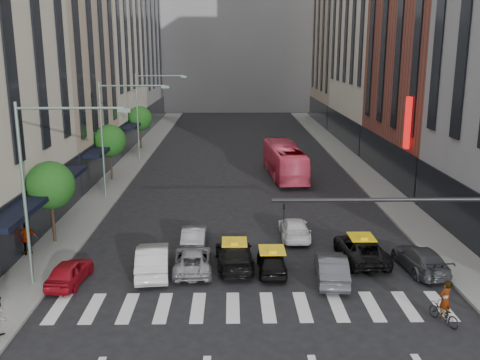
{
  "coord_description": "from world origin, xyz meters",
  "views": [
    {
      "loc": [
        -1.05,
        -20.89,
        11.46
      ],
      "look_at": [
        -0.54,
        9.74,
        4.0
      ],
      "focal_mm": 40.0,
      "sensor_mm": 36.0,
      "label": 1
    }
  ],
  "objects_px": {
    "taxi_left": "(234,255)",
    "taxi_center": "(272,261)",
    "car_white_front": "(153,260)",
    "car_red": "(70,272)",
    "bus": "(284,161)",
    "streetlamp_far": "(146,104)",
    "pedestrian_far": "(27,239)",
    "motorcycle": "(444,314)",
    "streetlamp_near": "(42,170)",
    "streetlamp_mid": "(114,125)"
  },
  "relations": [
    {
      "from": "motorcycle",
      "to": "pedestrian_far",
      "type": "xyz_separation_m",
      "value": [
        -20.66,
        7.92,
        0.66
      ]
    },
    {
      "from": "bus",
      "to": "car_red",
      "type": "bearing_deg",
      "value": 56.58
    },
    {
      "from": "streetlamp_near",
      "to": "motorcycle",
      "type": "relative_size",
      "value": 5.32
    },
    {
      "from": "car_red",
      "to": "car_white_front",
      "type": "xyz_separation_m",
      "value": [
        4.0,
        1.19,
        0.15
      ]
    },
    {
      "from": "taxi_left",
      "to": "taxi_center",
      "type": "distance_m",
      "value": 2.14
    },
    {
      "from": "streetlamp_far",
      "to": "bus",
      "type": "distance_m",
      "value": 16.96
    },
    {
      "from": "taxi_left",
      "to": "motorcycle",
      "type": "xyz_separation_m",
      "value": [
        8.95,
        -6.34,
        -0.26
      ]
    },
    {
      "from": "car_red",
      "to": "taxi_center",
      "type": "relative_size",
      "value": 1.0
    },
    {
      "from": "pedestrian_far",
      "to": "taxi_center",
      "type": "bearing_deg",
      "value": 155.66
    },
    {
      "from": "taxi_left",
      "to": "pedestrian_far",
      "type": "distance_m",
      "value": 11.82
    },
    {
      "from": "taxi_center",
      "to": "car_white_front",
      "type": "bearing_deg",
      "value": 0.09
    },
    {
      "from": "car_white_front",
      "to": "taxi_center",
      "type": "relative_size",
      "value": 1.28
    },
    {
      "from": "motorcycle",
      "to": "pedestrian_far",
      "type": "height_order",
      "value": "pedestrian_far"
    },
    {
      "from": "bus",
      "to": "pedestrian_far",
      "type": "bearing_deg",
      "value": 45.9
    },
    {
      "from": "taxi_left",
      "to": "streetlamp_mid",
      "type": "bearing_deg",
      "value": -59.98
    },
    {
      "from": "streetlamp_far",
      "to": "car_red",
      "type": "bearing_deg",
      "value": -88.48
    },
    {
      "from": "streetlamp_mid",
      "to": "streetlamp_far",
      "type": "height_order",
      "value": "same"
    },
    {
      "from": "streetlamp_near",
      "to": "taxi_left",
      "type": "height_order",
      "value": "streetlamp_near"
    },
    {
      "from": "car_white_front",
      "to": "pedestrian_far",
      "type": "distance_m",
      "value": 7.79
    },
    {
      "from": "car_red",
      "to": "motorcycle",
      "type": "xyz_separation_m",
      "value": [
        17.26,
        -4.33,
        -0.18
      ]
    },
    {
      "from": "bus",
      "to": "taxi_left",
      "type": "bearing_deg",
      "value": 73.35
    },
    {
      "from": "bus",
      "to": "motorcycle",
      "type": "xyz_separation_m",
      "value": [
        4.19,
        -27.43,
        -1.09
      ]
    },
    {
      "from": "motorcycle",
      "to": "streetlamp_mid",
      "type": "bearing_deg",
      "value": -71.5
    },
    {
      "from": "car_red",
      "to": "bus",
      "type": "xyz_separation_m",
      "value": [
        13.07,
        23.11,
        0.9
      ]
    },
    {
      "from": "streetlamp_far",
      "to": "motorcycle",
      "type": "relative_size",
      "value": 5.32
    },
    {
      "from": "streetlamp_far",
      "to": "car_white_front",
      "type": "height_order",
      "value": "streetlamp_far"
    },
    {
      "from": "car_white_front",
      "to": "taxi_left",
      "type": "bearing_deg",
      "value": -175.53
    },
    {
      "from": "car_red",
      "to": "motorcycle",
      "type": "relative_size",
      "value": 2.17
    },
    {
      "from": "taxi_left",
      "to": "car_red",
      "type": "bearing_deg",
      "value": 10.01
    },
    {
      "from": "streetlamp_mid",
      "to": "taxi_center",
      "type": "bearing_deg",
      "value": -52.7
    },
    {
      "from": "streetlamp_far",
      "to": "motorcycle",
      "type": "distance_m",
      "value": 40.75
    },
    {
      "from": "streetlamp_near",
      "to": "streetlamp_mid",
      "type": "relative_size",
      "value": 1.0
    },
    {
      "from": "taxi_center",
      "to": "pedestrian_far",
      "type": "height_order",
      "value": "pedestrian_far"
    },
    {
      "from": "streetlamp_mid",
      "to": "pedestrian_far",
      "type": "relative_size",
      "value": 4.72
    },
    {
      "from": "streetlamp_far",
      "to": "car_white_front",
      "type": "bearing_deg",
      "value": -81.0
    },
    {
      "from": "car_red",
      "to": "bus",
      "type": "distance_m",
      "value": 26.56
    },
    {
      "from": "streetlamp_near",
      "to": "car_white_front",
      "type": "distance_m",
      "value": 7.2
    },
    {
      "from": "car_white_front",
      "to": "motorcycle",
      "type": "xyz_separation_m",
      "value": [
        13.26,
        -5.52,
        -0.33
      ]
    },
    {
      "from": "streetlamp_near",
      "to": "bus",
      "type": "distance_m",
      "value": 27.52
    },
    {
      "from": "streetlamp_far",
      "to": "pedestrian_far",
      "type": "relative_size",
      "value": 4.72
    },
    {
      "from": "streetlamp_mid",
      "to": "motorcycle",
      "type": "height_order",
      "value": "streetlamp_mid"
    },
    {
      "from": "pedestrian_far",
      "to": "motorcycle",
      "type": "bearing_deg",
      "value": 144.7
    },
    {
      "from": "motorcycle",
      "to": "pedestrian_far",
      "type": "bearing_deg",
      "value": -44.49
    },
    {
      "from": "car_white_front",
      "to": "bus",
      "type": "height_order",
      "value": "bus"
    },
    {
      "from": "taxi_left",
      "to": "taxi_center",
      "type": "height_order",
      "value": "taxi_left"
    },
    {
      "from": "streetlamp_far",
      "to": "pedestrian_far",
      "type": "bearing_deg",
      "value": -95.18
    },
    {
      "from": "streetlamp_mid",
      "to": "car_red",
      "type": "xyz_separation_m",
      "value": [
        0.84,
        -15.77,
        -5.28
      ]
    },
    {
      "from": "pedestrian_far",
      "to": "streetlamp_near",
      "type": "bearing_deg",
      "value": 109.45
    },
    {
      "from": "streetlamp_near",
      "to": "pedestrian_far",
      "type": "height_order",
      "value": "streetlamp_near"
    },
    {
      "from": "bus",
      "to": "taxi_center",
      "type": "bearing_deg",
      "value": 78.8
    }
  ]
}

